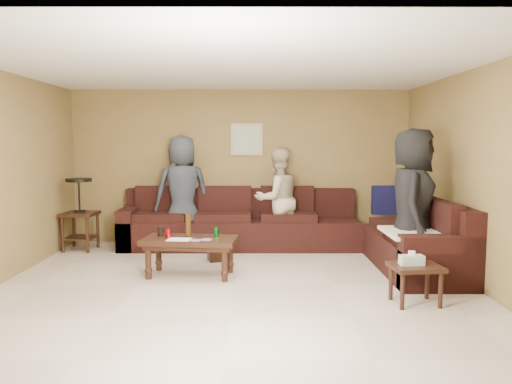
# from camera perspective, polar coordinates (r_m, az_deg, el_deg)

# --- Properties ---
(room) EXTENTS (5.60, 5.50, 2.50)m
(room) POSITION_cam_1_polar(r_m,az_deg,el_deg) (5.72, -2.51, 5.76)
(room) COLOR beige
(room) RESTS_ON ground
(sectional_sofa) EXTENTS (4.65, 2.90, 0.97)m
(sectional_sofa) POSITION_cam_1_polar(r_m,az_deg,el_deg) (7.37, 4.39, -4.70)
(sectional_sofa) COLOR black
(sectional_sofa) RESTS_ON ground
(coffee_table) EXTENTS (1.20, 0.70, 0.76)m
(coffee_table) POSITION_cam_1_polar(r_m,az_deg,el_deg) (6.26, -7.57, -5.87)
(coffee_table) COLOR black
(coffee_table) RESTS_ON ground
(end_table_left) EXTENTS (0.52, 0.52, 1.11)m
(end_table_left) POSITION_cam_1_polar(r_m,az_deg,el_deg) (8.10, -19.50, -2.25)
(end_table_left) COLOR black
(end_table_left) RESTS_ON ground
(side_table_right) EXTENTS (0.53, 0.45, 0.56)m
(side_table_right) POSITION_cam_1_polar(r_m,az_deg,el_deg) (5.40, 17.69, -8.43)
(side_table_right) COLOR black
(side_table_right) RESTS_ON ground
(waste_bin) EXTENTS (0.30, 0.30, 0.29)m
(waste_bin) POSITION_cam_1_polar(r_m,az_deg,el_deg) (7.06, -4.47, -6.65)
(waste_bin) COLOR black
(waste_bin) RESTS_ON ground
(wall_art) EXTENTS (0.52, 0.04, 0.52)m
(wall_art) POSITION_cam_1_polar(r_m,az_deg,el_deg) (8.19, -1.07, 6.03)
(wall_art) COLOR tan
(wall_art) RESTS_ON ground
(person_left) EXTENTS (1.00, 0.82, 1.76)m
(person_left) POSITION_cam_1_polar(r_m,az_deg,el_deg) (7.88, -8.42, 0.02)
(person_left) COLOR #2A2F3A
(person_left) RESTS_ON ground
(person_middle) EXTENTS (0.93, 0.85, 1.56)m
(person_middle) POSITION_cam_1_polar(r_m,az_deg,el_deg) (7.68, 2.48, -0.83)
(person_middle) COLOR #BDAA8C
(person_middle) RESTS_ON ground
(person_right) EXTENTS (0.83, 1.03, 1.83)m
(person_right) POSITION_cam_1_polar(r_m,az_deg,el_deg) (6.44, 17.46, -1.18)
(person_right) COLOR black
(person_right) RESTS_ON ground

